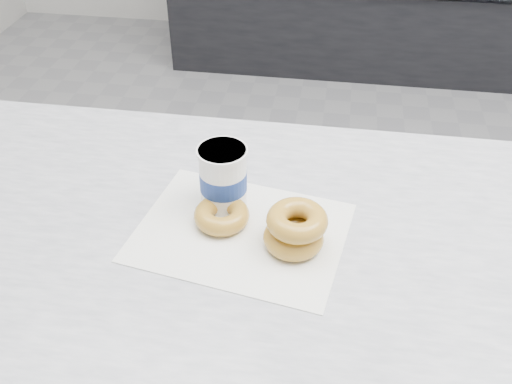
# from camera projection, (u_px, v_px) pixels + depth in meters

# --- Properties ---
(ground) EXTENTS (5.00, 5.00, 0.00)m
(ground) POSITION_uv_depth(u_px,v_px,m) (382.00, 327.00, 1.91)
(ground) COLOR gray
(ground) RESTS_ON ground
(wax_paper) EXTENTS (0.38, 0.31, 0.00)m
(wax_paper) POSITION_uv_depth(u_px,v_px,m) (241.00, 232.00, 0.95)
(wax_paper) COLOR white
(wax_paper) RESTS_ON counter
(donut_single) EXTENTS (0.10, 0.10, 0.03)m
(donut_single) POSITION_uv_depth(u_px,v_px,m) (222.00, 215.00, 0.96)
(donut_single) COLOR #C08A35
(donut_single) RESTS_ON wax_paper
(donut_stack) EXTENTS (0.14, 0.14, 0.07)m
(donut_stack) POSITION_uv_depth(u_px,v_px,m) (295.00, 229.00, 0.90)
(donut_stack) COLOR #C08A35
(donut_stack) RESTS_ON wax_paper
(coffee_cup) EXTENTS (0.10, 0.10, 0.12)m
(coffee_cup) POSITION_uv_depth(u_px,v_px,m) (223.00, 177.00, 0.97)
(coffee_cup) COLOR white
(coffee_cup) RESTS_ON counter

